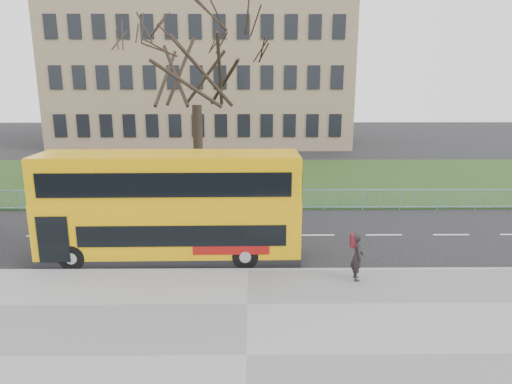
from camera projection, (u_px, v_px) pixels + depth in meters
ground at (248, 256)px, 17.72m from camera, size 120.00×120.00×0.00m
pavement at (246, 357)px, 11.15m from camera, size 80.00×10.50×0.12m
kerb at (248, 271)px, 16.20m from camera, size 80.00×0.20×0.14m
grass_verge at (250, 179)px, 31.61m from camera, size 80.00×15.40×0.08m
guard_railing at (249, 200)px, 24.01m from camera, size 40.00×0.12×1.10m
bare_tree at (196, 87)px, 25.92m from camera, size 8.73×8.73×12.47m
civic_building at (205, 78)px, 50.03m from camera, size 30.00×15.00×14.00m
yellow_bus at (170, 204)px, 17.03m from camera, size 9.63×2.41×4.02m
pedestrian at (357, 257)px, 15.22m from camera, size 0.40×0.60×1.63m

